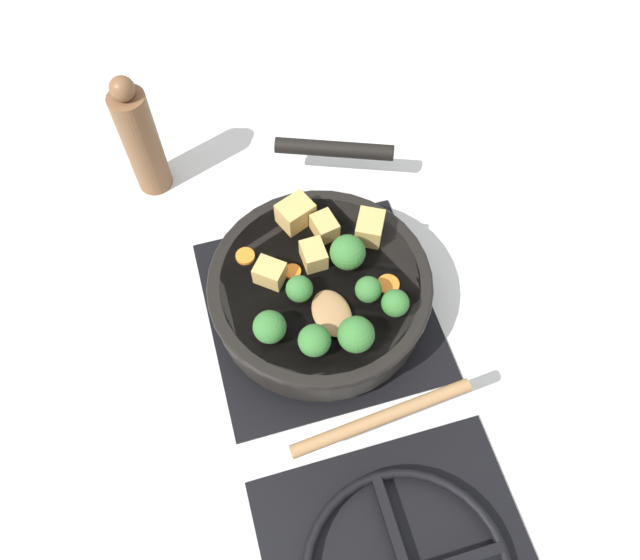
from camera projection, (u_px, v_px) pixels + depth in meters
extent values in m
plane|color=silver|center=(320.00, 310.00, 0.89)|extent=(2.40, 2.40, 0.00)
cube|color=black|center=(320.00, 309.00, 0.88)|extent=(0.31, 0.31, 0.01)
torus|color=black|center=(320.00, 304.00, 0.87)|extent=(0.24, 0.24, 0.01)
cube|color=black|center=(320.00, 304.00, 0.87)|extent=(0.01, 0.23, 0.01)
cube|color=black|center=(320.00, 304.00, 0.87)|extent=(0.23, 0.01, 0.01)
cylinder|color=black|center=(320.00, 291.00, 0.84)|extent=(0.29, 0.29, 0.06)
cylinder|color=#5B3316|center=(320.00, 290.00, 0.83)|extent=(0.26, 0.26, 0.05)
torus|color=black|center=(320.00, 281.00, 0.81)|extent=(0.30, 0.30, 0.01)
cylinder|color=black|center=(334.00, 149.00, 0.94)|extent=(0.18, 0.09, 0.02)
ellipsoid|color=#A87A4C|center=(335.00, 312.00, 0.78)|extent=(0.05, 0.07, 0.01)
cylinder|color=#A87A4C|center=(382.00, 418.00, 0.71)|extent=(0.22, 0.04, 0.02)
cube|color=tan|center=(325.00, 227.00, 0.84)|extent=(0.04, 0.04, 0.03)
cube|color=tan|center=(316.00, 254.00, 0.81)|extent=(0.03, 0.04, 0.03)
cube|color=tan|center=(370.00, 228.00, 0.83)|extent=(0.05, 0.05, 0.03)
cube|color=tan|center=(296.00, 213.00, 0.84)|extent=(0.06, 0.05, 0.04)
cube|color=tan|center=(270.00, 273.00, 0.80)|extent=(0.05, 0.05, 0.03)
cylinder|color=#709956|center=(315.00, 347.00, 0.76)|extent=(0.01, 0.01, 0.01)
sphere|color=#387533|center=(314.00, 340.00, 0.74)|extent=(0.04, 0.04, 0.04)
cylinder|color=#709956|center=(367.00, 296.00, 0.79)|extent=(0.01, 0.01, 0.01)
sphere|color=#387533|center=(368.00, 289.00, 0.78)|extent=(0.03, 0.03, 0.03)
cylinder|color=#709956|center=(271.00, 334.00, 0.77)|extent=(0.01, 0.01, 0.01)
sphere|color=#387533|center=(270.00, 327.00, 0.75)|extent=(0.04, 0.04, 0.04)
cylinder|color=#709956|center=(300.00, 296.00, 0.79)|extent=(0.01, 0.01, 0.01)
sphere|color=#387533|center=(299.00, 289.00, 0.78)|extent=(0.03, 0.03, 0.03)
cylinder|color=#709956|center=(355.00, 342.00, 0.76)|extent=(0.01, 0.01, 0.01)
sphere|color=#387533|center=(356.00, 335.00, 0.74)|extent=(0.05, 0.05, 0.05)
cylinder|color=#709956|center=(347.00, 262.00, 0.82)|extent=(0.01, 0.01, 0.01)
sphere|color=#387533|center=(348.00, 252.00, 0.80)|extent=(0.05, 0.05, 0.05)
cylinder|color=#709956|center=(394.00, 310.00, 0.78)|extent=(0.01, 0.01, 0.01)
sphere|color=#387533|center=(395.00, 303.00, 0.77)|extent=(0.04, 0.04, 0.04)
cylinder|color=orange|center=(388.00, 285.00, 0.81)|extent=(0.03, 0.03, 0.01)
cylinder|color=orange|center=(245.00, 256.00, 0.83)|extent=(0.03, 0.03, 0.01)
cylinder|color=orange|center=(293.00, 272.00, 0.81)|extent=(0.02, 0.02, 0.01)
cylinder|color=brown|center=(142.00, 143.00, 0.92)|extent=(0.05, 0.05, 0.18)
sphere|color=brown|center=(122.00, 89.00, 0.83)|extent=(0.03, 0.03, 0.03)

